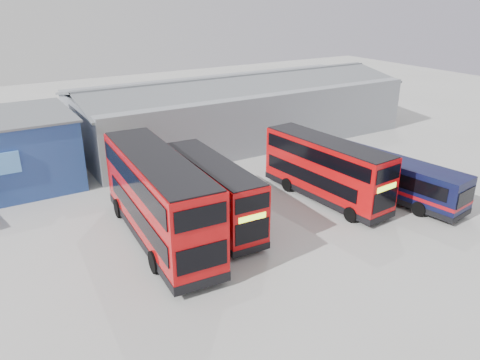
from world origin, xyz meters
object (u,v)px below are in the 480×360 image
double_decker_centre (213,193)px  double_decker_right (326,170)px  maintenance_shed (239,110)px  double_decker_left (159,200)px  single_decker_blue (391,178)px

double_decker_centre → double_decker_right: size_ratio=0.95×
maintenance_shed → double_decker_left: size_ratio=2.56×
double_decker_centre → single_decker_blue: double_decker_centre is taller
double_decker_right → single_decker_blue: double_decker_right is taller
maintenance_shed → single_decker_blue: size_ratio=2.95×
maintenance_shed → double_decker_right: maintenance_shed is taller
double_decker_left → double_decker_right: bearing=-178.8°
double_decker_left → single_decker_blue: size_ratio=1.16×
double_decker_centre → double_decker_right: 8.11m
double_decker_centre → double_decker_right: double_decker_right is taller
double_decker_left → single_decker_blue: 15.81m
maintenance_shed → single_decker_blue: bearing=-86.0°
double_decker_left → double_decker_centre: 3.55m
double_decker_right → double_decker_left: bearing=173.4°
double_decker_centre → double_decker_right: bearing=-3.1°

